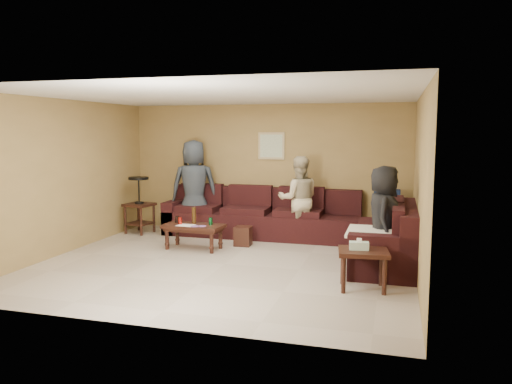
# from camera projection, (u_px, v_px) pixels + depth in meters

# --- Properties ---
(room) EXTENTS (5.60, 5.50, 2.50)m
(room) POSITION_uv_depth(u_px,v_px,m) (224.00, 153.00, 7.30)
(room) COLOR #B2A697
(room) RESTS_ON ground
(sectional_sofa) EXTENTS (4.65, 2.90, 0.97)m
(sectional_sofa) POSITION_uv_depth(u_px,v_px,m) (297.00, 227.00, 8.69)
(sectional_sofa) COLOR black
(sectional_sofa) RESTS_ON ground
(coffee_table) EXTENTS (1.03, 0.56, 0.70)m
(coffee_table) POSITION_uv_depth(u_px,v_px,m) (193.00, 228.00, 8.42)
(coffee_table) COLOR #331711
(coffee_table) RESTS_ON ground
(end_table_left) EXTENTS (0.57, 0.57, 1.10)m
(end_table_left) POSITION_uv_depth(u_px,v_px,m) (139.00, 204.00, 9.72)
(end_table_left) COLOR #331711
(end_table_left) RESTS_ON ground
(side_table_right) EXTENTS (0.68, 0.58, 0.65)m
(side_table_right) POSITION_uv_depth(u_px,v_px,m) (363.00, 256.00, 6.26)
(side_table_right) COLOR #331711
(side_table_right) RESTS_ON ground
(waste_bin) EXTENTS (0.30, 0.30, 0.33)m
(waste_bin) POSITION_uv_depth(u_px,v_px,m) (243.00, 236.00, 8.69)
(waste_bin) COLOR #331711
(waste_bin) RESTS_ON ground
(wall_art) EXTENTS (0.52, 0.04, 0.52)m
(wall_art) POSITION_uv_depth(u_px,v_px,m) (271.00, 146.00, 9.63)
(wall_art) COLOR tan
(wall_art) RESTS_ON ground
(person_left) EXTENTS (1.04, 0.86, 1.82)m
(person_left) POSITION_uv_depth(u_px,v_px,m) (194.00, 187.00, 9.65)
(person_left) COLOR #2B323C
(person_left) RESTS_ON ground
(person_middle) EXTENTS (0.89, 0.77, 1.54)m
(person_middle) POSITION_uv_depth(u_px,v_px,m) (299.00, 199.00, 8.96)
(person_middle) COLOR #C1B38F
(person_middle) RESTS_ON ground
(person_right) EXTENTS (0.49, 0.74, 1.50)m
(person_right) POSITION_uv_depth(u_px,v_px,m) (383.00, 218.00, 7.18)
(person_right) COLOR black
(person_right) RESTS_ON ground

